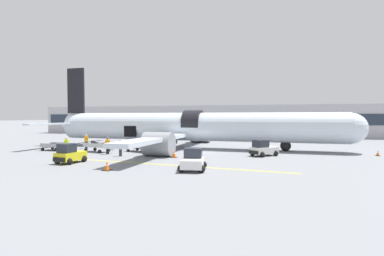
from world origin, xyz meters
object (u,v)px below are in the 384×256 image
baggage_tug_lead (263,149)px  ground_crew_loader_b (108,145)px  ground_crew_supervisor (66,145)px  baggage_cart_empty (55,147)px  airplane (190,127)px  baggage_tug_rear (193,161)px  ground_crew_loader_a (86,141)px  baggage_tug_mid (70,155)px  baggage_cart_loading (98,147)px  ground_crew_driver (120,148)px  baggage_cart_queued (141,147)px

baggage_tug_lead → ground_crew_loader_b: bearing=-168.8°
ground_crew_supervisor → ground_crew_loader_b: bearing=17.7°
baggage_tug_lead → baggage_cart_empty: bearing=-175.9°
airplane → baggage_tug_lead: size_ratio=13.09×
baggage_tug_rear → baggage_cart_empty: bearing=157.7°
ground_crew_loader_a → baggage_tug_mid: bearing=-60.8°
baggage_cart_empty → ground_crew_loader_a: ground_crew_loader_a is taller
baggage_cart_loading → ground_crew_loader_a: ground_crew_loader_a is taller
ground_crew_loader_a → ground_crew_supervisor: size_ratio=1.01×
ground_crew_loader_a → ground_crew_loader_b: ground_crew_loader_a is taller
baggage_cart_loading → baggage_cart_empty: size_ratio=1.14×
baggage_tug_lead → ground_crew_loader_a: size_ratio=1.66×
baggage_tug_lead → baggage_cart_empty: baggage_tug_lead is taller
ground_crew_driver → baggage_tug_lead: bearing=17.2°
baggage_cart_loading → ground_crew_supervisor: ground_crew_supervisor is taller
baggage_cart_empty → baggage_tug_rear: bearing=-22.3°
ground_crew_loader_a → airplane: bearing=19.2°
baggage_cart_empty → ground_crew_driver: ground_crew_driver is taller
baggage_cart_queued → ground_crew_loader_b: 3.83m
baggage_tug_lead → baggage_tug_mid: (-15.78, -9.44, 0.01)m
ground_crew_loader_a → baggage_cart_loading: bearing=-37.8°
baggage_tug_lead → baggage_cart_queued: bearing=-179.0°
baggage_tug_lead → baggage_cart_queued: 13.59m
baggage_tug_mid → ground_crew_loader_a: size_ratio=1.51×
airplane → baggage_tug_rear: 15.60m
baggage_tug_mid → baggage_cart_loading: bearing=107.2°
baggage_tug_lead → baggage_tug_rear: bearing=-115.7°
airplane → ground_crew_supervisor: bearing=-138.4°
baggage_tug_lead → baggage_tug_rear: (-4.65, -9.66, -0.01)m
ground_crew_driver → ground_crew_loader_b: bearing=152.9°
baggage_tug_rear → ground_crew_driver: ground_crew_driver is taller
baggage_tug_mid → ground_crew_loader_a: bearing=119.2°
baggage_tug_mid → ground_crew_driver: (1.95, 5.17, 0.17)m
baggage_cart_empty → ground_crew_supervisor: 4.80m
baggage_cart_loading → ground_crew_loader_b: (2.14, -1.38, 0.36)m
ground_crew_supervisor → baggage_cart_queued: bearing=33.0°
baggage_tug_lead → baggage_tug_mid: bearing=-149.1°
baggage_tug_lead → ground_crew_supervisor: size_ratio=1.68×
airplane → baggage_cart_empty: 16.31m
baggage_cart_loading → ground_crew_loader_b: bearing=-32.9°
baggage_tug_lead → baggage_cart_queued: size_ratio=0.72×
ground_crew_driver → baggage_tug_mid: bearing=-110.7°
baggage_cart_empty → ground_crew_loader_b: 8.16m
baggage_tug_lead → ground_crew_loader_b: 16.32m
baggage_cart_empty → airplane: bearing=24.9°
baggage_tug_lead → ground_crew_loader_a: 21.55m
baggage_tug_lead → ground_crew_supervisor: (-20.13, -4.48, 0.24)m
airplane → ground_crew_supervisor: 14.51m
ground_crew_loader_a → ground_crew_driver: size_ratio=1.09×
baggage_tug_rear → baggage_cart_queued: bearing=133.4°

